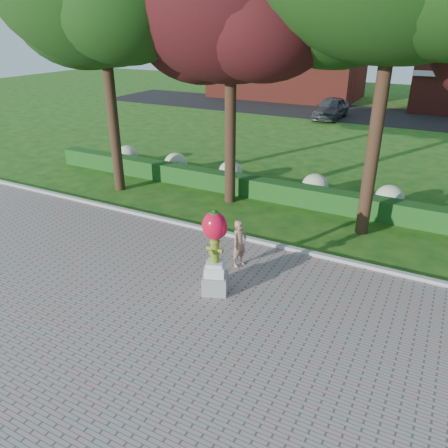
% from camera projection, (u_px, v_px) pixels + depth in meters
% --- Properties ---
extents(ground, '(100.00, 100.00, 0.00)m').
position_uv_depth(ground, '(197.00, 281.00, 12.57)').
color(ground, '#184B12').
rests_on(ground, ground).
extents(walkway, '(40.00, 14.00, 0.04)m').
position_uv_depth(walkway, '(101.00, 369.00, 9.34)').
color(walkway, gray).
rests_on(walkway, ground).
extents(curb, '(40.00, 0.18, 0.15)m').
position_uv_depth(curb, '(242.00, 238.00, 14.94)').
color(curb, '#ADADA5').
rests_on(curb, ground).
extents(lawn_hedge, '(24.00, 0.70, 0.80)m').
position_uv_depth(lawn_hedge, '(284.00, 192.00, 18.02)').
color(lawn_hedge, '#144718').
rests_on(lawn_hedge, ground).
extents(hydrangea_row, '(20.10, 1.10, 0.99)m').
position_uv_depth(hydrangea_row, '(305.00, 184.00, 18.52)').
color(hydrangea_row, beige).
rests_on(hydrangea_row, ground).
extents(street, '(50.00, 8.00, 0.02)m').
position_uv_depth(street, '(376.00, 116.00, 35.06)').
color(street, black).
rests_on(street, ground).
extents(building_left, '(14.00, 8.00, 7.00)m').
position_uv_depth(building_left, '(287.00, 60.00, 42.65)').
color(building_left, maroon).
rests_on(building_left, ground).
extents(tree_mid_left, '(8.25, 7.04, 10.69)m').
position_uv_depth(tree_mid_left, '(229.00, 6.00, 15.29)').
color(tree_mid_left, black).
rests_on(tree_mid_left, ground).
extents(hydrant_sculpture, '(0.85, 0.85, 2.44)m').
position_uv_depth(hydrant_sculpture, '(215.00, 250.00, 11.49)').
color(hydrant_sculpture, gray).
rests_on(hydrant_sculpture, walkway).
extents(woman, '(0.50, 0.62, 1.47)m').
position_uv_depth(woman, '(240.00, 244.00, 13.02)').
color(woman, '#A87960').
rests_on(woman, walkway).
extents(parked_car, '(2.01, 4.75, 1.60)m').
position_uv_depth(parked_car, '(331.00, 108.00, 33.57)').
color(parked_car, '#3C3F43').
rests_on(parked_car, street).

